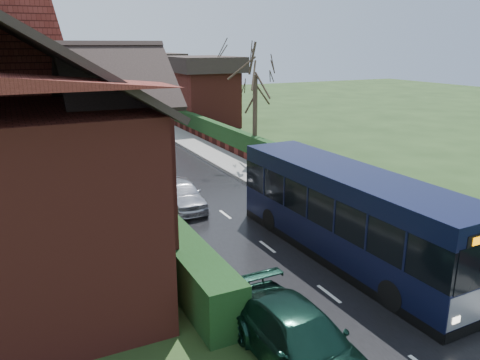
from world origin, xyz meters
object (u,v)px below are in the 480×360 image
brick_house (4,145)px  bus_stop_sign (351,198)px  car_green (301,341)px  car_silver (181,194)px  bus (348,216)px

brick_house → bus_stop_sign: size_ratio=5.29×
brick_house → car_green: 11.63m
brick_house → car_silver: size_ratio=3.47×
car_green → brick_house: bearing=121.7°
car_silver → car_green: bearing=-93.5°
bus → car_silver: bearing=113.8°
car_silver → bus_stop_sign: 8.29m
car_green → bus_stop_sign: size_ratio=1.81×
brick_house → bus: 12.26m
bus → bus_stop_sign: bearing=46.9°
brick_house → car_green: brick_house is taller
bus → car_green: (-4.92, -4.45, -0.93)m
brick_house → car_green: (6.01, -9.27, -3.65)m
bus → car_silver: size_ratio=2.62×
brick_house → bus: brick_house is taller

